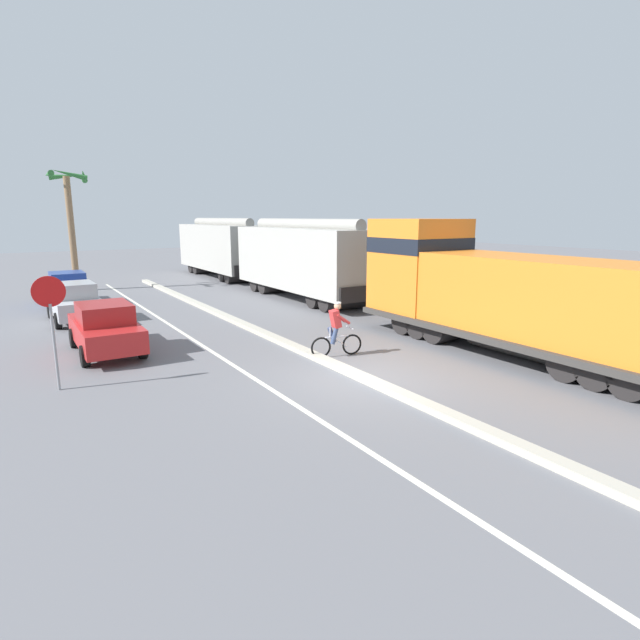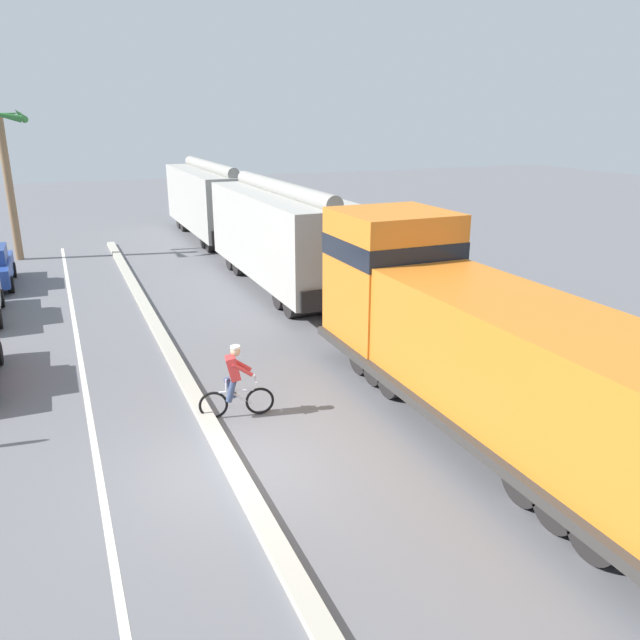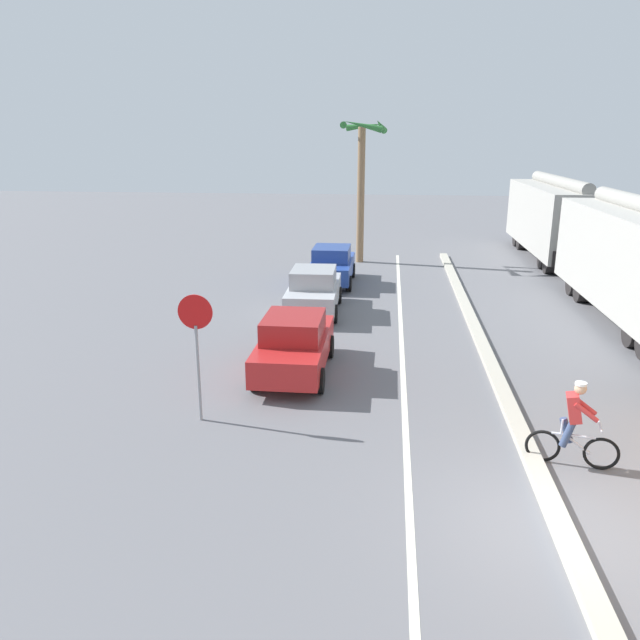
{
  "view_description": "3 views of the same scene",
  "coord_description": "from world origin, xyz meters",
  "px_view_note": "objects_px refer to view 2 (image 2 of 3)",
  "views": [
    {
      "loc": [
        -7.74,
        -10.28,
        4.28
      ],
      "look_at": [
        0.57,
        2.91,
        1.04
      ],
      "focal_mm": 28.0,
      "sensor_mm": 36.0,
      "label": 1
    },
    {
      "loc": [
        -2.59,
        -10.4,
        6.55
      ],
      "look_at": [
        3.1,
        2.93,
        1.78
      ],
      "focal_mm": 35.0,
      "sensor_mm": 36.0,
      "label": 2
    },
    {
      "loc": [
        -2.89,
        -9.02,
        6.08
      ],
      "look_at": [
        -4.87,
        8.87,
        0.77
      ],
      "focal_mm": 35.0,
      "sensor_mm": 36.0,
      "label": 3
    }
  ],
  "objects_px": {
    "locomotive": "(470,342)",
    "hopper_car_middle": "(211,200)",
    "hopper_car_lead": "(282,236)",
    "cyclist": "(235,383)",
    "palm_tree_near": "(5,156)"
  },
  "relations": [
    {
      "from": "hopper_car_middle",
      "to": "palm_tree_near",
      "type": "relative_size",
      "value": 1.53
    },
    {
      "from": "locomotive",
      "to": "hopper_car_middle",
      "type": "height_order",
      "value": "locomotive"
    },
    {
      "from": "hopper_car_middle",
      "to": "cyclist",
      "type": "relative_size",
      "value": 6.18
    },
    {
      "from": "locomotive",
      "to": "hopper_car_middle",
      "type": "bearing_deg",
      "value": 90.0
    },
    {
      "from": "hopper_car_lead",
      "to": "cyclist",
      "type": "distance_m",
      "value": 11.31
    },
    {
      "from": "locomotive",
      "to": "hopper_car_lead",
      "type": "bearing_deg",
      "value": 90.0
    },
    {
      "from": "palm_tree_near",
      "to": "hopper_car_lead",
      "type": "bearing_deg",
      "value": -44.62
    },
    {
      "from": "hopper_car_lead",
      "to": "hopper_car_middle",
      "type": "xyz_separation_m",
      "value": [
        0.0,
        11.6,
        0.0
      ]
    },
    {
      "from": "locomotive",
      "to": "hopper_car_lead",
      "type": "relative_size",
      "value": 1.1
    },
    {
      "from": "hopper_car_lead",
      "to": "hopper_car_middle",
      "type": "distance_m",
      "value": 11.6
    },
    {
      "from": "palm_tree_near",
      "to": "locomotive",
      "type": "bearing_deg",
      "value": -65.81
    },
    {
      "from": "hopper_car_middle",
      "to": "cyclist",
      "type": "xyz_separation_m",
      "value": [
        -4.81,
        -21.75,
        -1.26
      ]
    },
    {
      "from": "cyclist",
      "to": "hopper_car_middle",
      "type": "bearing_deg",
      "value": 77.53
    },
    {
      "from": "hopper_car_lead",
      "to": "palm_tree_near",
      "type": "distance_m",
      "value": 14.05
    },
    {
      "from": "cyclist",
      "to": "hopper_car_lead",
      "type": "bearing_deg",
      "value": 64.64
    }
  ]
}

